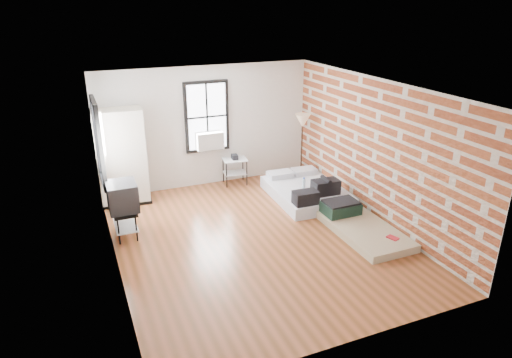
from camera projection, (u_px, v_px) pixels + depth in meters
name	position (u px, v px, depth m)	size (l,w,h in m)	color
ground	(257.00, 239.00, 8.50)	(6.00, 6.00, 0.00)	brown
room_shell	(261.00, 143.00, 8.25)	(5.02, 6.02, 2.80)	silver
mattress_main	(307.00, 191.00, 10.15)	(1.54, 2.04, 0.63)	silver
mattress_bare	(359.00, 225.00, 8.74)	(1.01, 1.91, 0.41)	tan
wardrobe	(122.00, 157.00, 9.67)	(1.09, 0.68, 2.07)	black
side_table	(235.00, 164.00, 10.85)	(0.61, 0.51, 0.74)	black
floor_lamp	(303.00, 124.00, 10.75)	(0.35, 0.35, 1.65)	black
tv_stand	(123.00, 198.00, 8.35)	(0.54, 0.76, 1.06)	black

